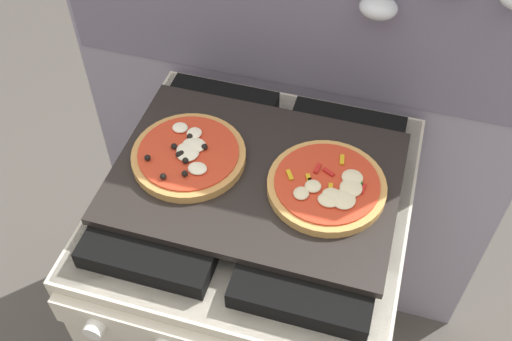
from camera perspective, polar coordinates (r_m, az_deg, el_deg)
The scene contains 5 objects.
kitchen_backsplash at distance 1.46m, azimuth 3.80°, elevation 5.93°, with size 1.10×0.09×1.55m.
stove at distance 1.52m, azimuth -0.02°, elevation -11.90°, with size 0.60×0.64×0.90m.
baking_tray at distance 1.14m, azimuth 0.00°, elevation -0.59°, with size 0.54×0.38×0.02m, color black.
pizza_left at distance 1.16m, azimuth -6.48°, elevation 1.34°, with size 0.22×0.22×0.03m.
pizza_right at distance 1.11m, azimuth 6.82°, elevation -1.41°, with size 0.22×0.22×0.03m.
Camera 1 is at (0.21, -0.71, 1.78)m, focal length 42.11 mm.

